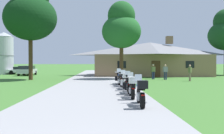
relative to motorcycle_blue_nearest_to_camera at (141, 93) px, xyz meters
The scene contains 17 objects.
ground_plane 12.35m from the motorcycle_blue_nearest_to_camera, 100.49° to the left, with size 500.00×500.00×0.00m, color #386628.
asphalt_driveway 10.39m from the motorcycle_blue_nearest_to_camera, 102.51° to the left, with size 6.40×80.00×0.06m, color gray.
motorcycle_blue_nearest_to_camera is the anchor object (origin of this frame).
motorcycle_yellow_second_in_row 2.56m from the motorcycle_blue_nearest_to_camera, 92.05° to the left, with size 0.66×2.08×1.30m.
motorcycle_black_third_in_row 4.62m from the motorcycle_blue_nearest_to_camera, 90.64° to the left, with size 0.75×2.08×1.30m.
motorcycle_silver_fourth_in_row 6.91m from the motorcycle_blue_nearest_to_camera, 90.48° to the left, with size 0.80×2.08×1.30m.
motorcycle_blue_fifth_in_row 9.32m from the motorcycle_blue_nearest_to_camera, 91.40° to the left, with size 0.66×2.08×1.30m.
motorcycle_yellow_farthest_in_row 11.21m from the motorcycle_blue_nearest_to_camera, 91.07° to the left, with size 0.73×2.08×1.30m.
stone_lodge 27.39m from the motorcycle_blue_nearest_to_camera, 78.98° to the left, with size 16.64×9.32×5.67m.
bystander_olive_shirt_near_lodge 18.56m from the motorcycle_blue_nearest_to_camera, 77.46° to the left, with size 0.52×0.33×1.69m.
bystander_olive_shirt_beside_signpost 16.79m from the motorcycle_blue_nearest_to_camera, 64.66° to the left, with size 0.39×0.45×1.67m.
bystander_gray_shirt_by_tree 18.13m from the motorcycle_blue_nearest_to_camera, 73.28° to the left, with size 0.55×0.27×1.67m.
tree_by_lodge_front 19.29m from the motorcycle_blue_nearest_to_camera, 88.42° to the left, with size 4.40×4.40×8.76m.
tree_left_near 21.15m from the motorcycle_blue_nearest_to_camera, 117.90° to the left, with size 5.67×5.67×11.07m.
metal_silo_distant 35.83m from the motorcycle_blue_nearest_to_camera, 118.86° to the left, with size 2.98×2.98×6.67m.
parked_silver_suv_far_left 30.21m from the motorcycle_blue_nearest_to_camera, 114.50° to the left, with size 2.01×4.65×1.40m.
parked_white_sedan_far_left 34.04m from the motorcycle_blue_nearest_to_camera, 115.10° to the left, with size 4.35×2.22×1.20m.
Camera 1 is at (0.64, -3.14, 1.91)m, focal length 42.26 mm.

